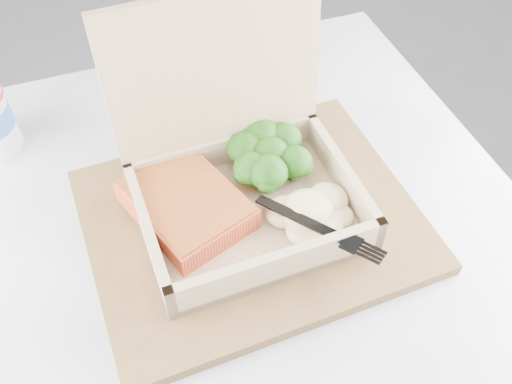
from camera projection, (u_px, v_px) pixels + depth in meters
name	position (u px, v px, depth m)	size (l,w,h in m)	color
floor	(430.00, 261.00, 1.44)	(4.00, 4.00, 0.00)	gray
cafe_table	(224.00, 326.00, 0.76)	(0.76, 0.76, 0.70)	black
serving_tray	(252.00, 220.00, 0.63)	(0.36, 0.28, 0.02)	brown
takeout_container	(238.00, 165.00, 0.61)	(0.24, 0.21, 0.22)	tan
salmon_fillet	(186.00, 205.00, 0.61)	(0.10, 0.13, 0.03)	#D25029
broccoli_pile	(270.00, 159.00, 0.64)	(0.11, 0.11, 0.04)	#286B17
mashed_potatoes	(308.00, 211.00, 0.60)	(0.09, 0.08, 0.03)	beige
plastic_fork	(284.00, 210.00, 0.59)	(0.10, 0.13, 0.01)	black
receipt	(212.00, 118.00, 0.75)	(0.08, 0.15, 0.00)	silver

